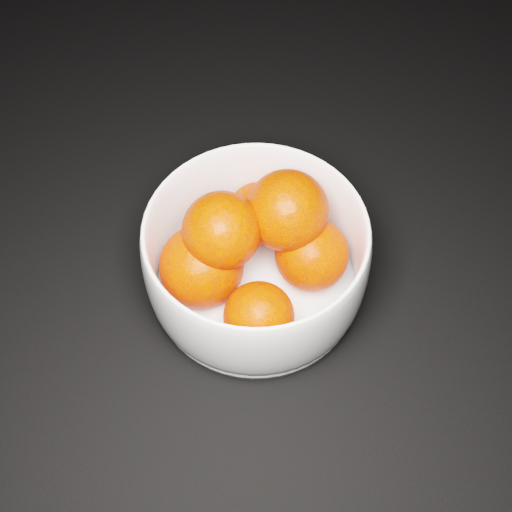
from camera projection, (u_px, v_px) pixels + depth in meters
The scene contains 2 objects.
bowl at pixel (256, 259), 0.61m from camera, with size 0.19×0.19×0.09m.
orange_pile at pixel (254, 247), 0.60m from camera, with size 0.14×0.15×0.11m.
Camera 1 is at (0.38, -0.05, 0.55)m, focal length 50.00 mm.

